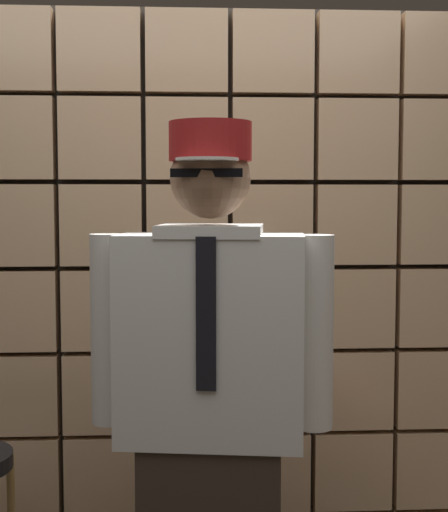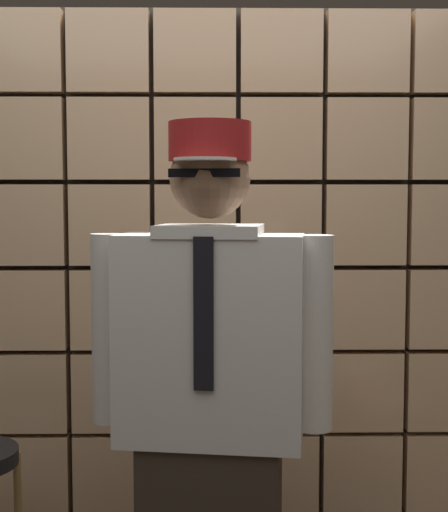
{
  "view_description": "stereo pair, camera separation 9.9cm",
  "coord_description": "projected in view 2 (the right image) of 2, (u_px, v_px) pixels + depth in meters",
  "views": [
    {
      "loc": [
        -0.03,
        -1.72,
        1.59
      ],
      "look_at": [
        0.1,
        0.47,
        1.42
      ],
      "focal_mm": 52.4,
      "sensor_mm": 36.0,
      "label": 1
    },
    {
      "loc": [
        0.07,
        -1.73,
        1.59
      ],
      "look_at": [
        0.1,
        0.47,
        1.42
      ],
      "focal_mm": 52.4,
      "sensor_mm": 36.0,
      "label": 2
    }
  ],
  "objects": [
    {
      "name": "glass_block_wall",
      "position": [
        196.0,
        308.0,
        2.96
      ],
      "size": [
        2.35,
        0.1,
        2.35
      ],
      "color": "#E0B78C",
      "rests_on": "ground"
    },
    {
      "name": "standing_person",
      "position": [
        210.0,
        417.0,
        2.21
      ],
      "size": [
        0.72,
        0.34,
        1.81
      ],
      "rotation": [
        0.0,
        0.0,
        -0.14
      ],
      "color": "#382D23",
      "rests_on": "ground"
    }
  ]
}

